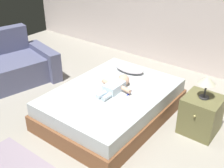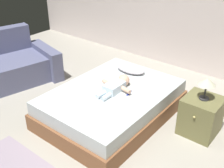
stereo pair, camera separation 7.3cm
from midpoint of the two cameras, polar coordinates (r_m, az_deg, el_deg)
name	(u,v)px [view 2 (the right image)]	position (r m, az deg, el deg)	size (l,w,h in m)	color
ground_plane	(79,151)	(3.49, -6.22, -13.48)	(8.00, 8.00, 0.00)	#A5A092
bed	(112,104)	(3.93, 0.53, -4.05)	(1.38, 1.93, 0.42)	brown
pillow	(131,69)	(4.33, 4.30, 3.18)	(0.47, 0.27, 0.11)	silver
baby	(117,86)	(3.81, 1.48, -0.33)	(0.49, 0.60, 0.16)	white
toothbrush	(130,93)	(3.76, 4.16, -1.78)	(0.04, 0.16, 0.02)	blue
nightstand	(201,116)	(3.79, 18.24, -6.21)	(0.45, 0.48, 0.51)	olive
lamp	(207,82)	(3.55, 19.43, 0.32)	(0.22, 0.22, 0.30)	#333338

